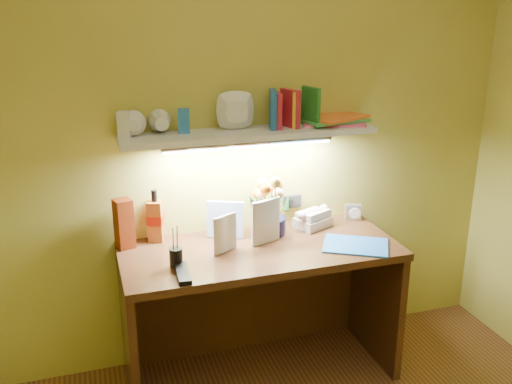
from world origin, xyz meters
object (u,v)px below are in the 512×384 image
flower_bouquet (269,206)px  telephone (313,217)px  desk (260,313)px  desk_clock (353,212)px  whisky_bottle (155,216)px

flower_bouquet → telephone: size_ratio=1.71×
desk → telephone: bearing=26.5°
telephone → desk_clock: (0.26, 0.03, -0.01)m
desk_clock → telephone: bearing=-155.2°
desk → flower_bouquet: bearing=58.6°
desk → telephone: (0.36, 0.18, 0.43)m
desk_clock → whisky_bottle: bearing=-164.3°
flower_bouquet → desk_clock: (0.52, 0.05, -0.11)m
telephone → desk_clock: size_ratio=2.04×
telephone → desk_clock: bearing=-16.6°
flower_bouquet → desk: bearing=-121.4°
desk → desk_clock: size_ratio=15.51×
desk_clock → whisky_bottle: size_ratio=0.33×
whisky_bottle → desk: bearing=-27.1°
telephone → whisky_bottle: whisky_bottle is taller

